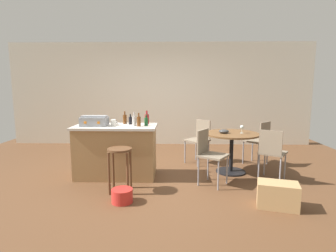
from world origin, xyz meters
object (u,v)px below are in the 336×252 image
Objects in this scene: cup_1 at (113,122)px; bottle_5 at (130,120)px; wine_glass at (242,127)px; wooden_stool at (120,159)px; cup_0 at (113,123)px; folding_chair_right at (199,138)px; bottle_3 at (139,121)px; folding_chair_near at (209,152)px; folding_chair_far at (272,151)px; bottle_4 at (147,119)px; bottle_0 at (146,121)px; toolbox at (94,121)px; dining_table at (232,142)px; serving_bowl at (224,131)px; cardboard_box at (278,195)px; kitchen_island at (116,151)px; bottle_1 at (134,121)px; folding_chair_left at (259,139)px; plastic_bucket at (122,196)px; bottle_2 at (125,119)px.

bottle_5 is at bearing 2.09° from cup_1.
cup_1 is 2.30m from wine_glass.
cup_0 is at bearing 109.46° from wooden_stool.
wooden_stool is 0.75× the size of folding_chair_right.
bottle_3 is 1.24× the size of bottle_5.
folding_chair_near is at bearing -10.10° from cup_0.
folding_chair_right reaches higher than folding_chair_far.
wooden_stool is at bearing -109.62° from bottle_4.
bottle_5 is at bearing 87.94° from wooden_stool.
bottle_0 is 0.33m from bottle_5.
folding_chair_far is at bearing -2.35° from toolbox.
dining_table is 8.43× the size of cup_1.
cup_0 is at bearing -75.85° from cup_1.
folding_chair_near is at bearing -11.99° from bottle_3.
dining_table is 0.26m from serving_bowl.
bottle_4 is at bearing 143.47° from cardboard_box.
bottle_3 reaches higher than kitchen_island.
cup_1 is (-0.05, 0.19, -0.01)m from cup_0.
toolbox is 0.87× the size of cardboard_box.
cup_0 is at bearing 177.19° from folding_chair_far.
cup_0 is (-0.02, -0.05, 0.50)m from kitchen_island.
cup_0 is at bearing 169.90° from folding_chair_near.
folding_chair_right is 1.42m from bottle_0.
serving_bowl is at bearing -59.28° from folding_chair_right.
folding_chair_near is 1.24m from folding_chair_right.
bottle_3 reaches higher than toolbox.
bottle_1 reaches higher than cardboard_box.
serving_bowl is (0.33, 0.59, 0.24)m from folding_chair_near.
cup_0 is at bearing 175.01° from bottle_3.
dining_table is 1.73m from bottle_3.
folding_chair_left is 7.11× the size of cup_0.
folding_chair_far is 2.52m from plastic_bucket.
cup_1 is (-2.69, 0.32, 0.43)m from folding_chair_far.
folding_chair_far is 4.79× the size of bottle_5.
toolbox is (-1.86, -0.96, 0.46)m from folding_chair_right.
cardboard_box is (1.95, -1.09, -0.82)m from bottle_3.
kitchen_island is 0.78m from bottle_4.
bottle_3 is at bearing -138.00° from folding_chair_right.
bottle_4 reaches higher than bottle_3.
toolbox reaches higher than cup_1.
folding_chair_near is 1.49m from bottle_5.
folding_chair_far is at bearing -7.83° from bottle_5.
bottle_2 reaches higher than wine_glass.
toolbox is 0.76m from bottle_3.
bottle_1 is (-2.28, 0.12, 0.47)m from folding_chair_far.
wine_glass is at bearing 3.53° from bottle_5.
bottle_1 is at bearing -166.23° from bottle_0.
wine_glass is at bearing 9.83° from bottle_1.
wooden_stool is 1.50× the size of toolbox.
wooden_stool is 0.82m from bottle_1.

